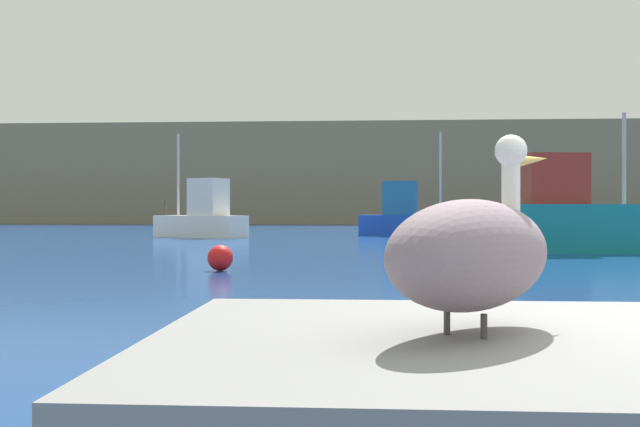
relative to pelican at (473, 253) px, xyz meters
name	(u,v)px	position (x,y,z in m)	size (l,w,h in m)	color
hillside_backdrop	(389,175)	(1.31, 69.55, 3.45)	(140.00, 12.47, 9.11)	#7F755B
pier_dock	(471,416)	(-0.01, -0.01, -0.74)	(2.88, 2.59, 0.73)	gray
pelican	(473,253)	(0.00, 0.00, 0.00)	(1.10, 1.37, 0.93)	gray
fishing_boat_teal	(563,220)	(5.28, 19.61, -0.11)	(6.19, 2.45, 4.20)	teal
fishing_boat_blue	(407,217)	(1.35, 34.19, -0.16)	(5.08, 2.09, 5.09)	blue
fishing_boat_white	(203,217)	(-8.21, 31.24, -0.14)	(4.68, 3.38, 4.88)	white
mooring_buoy	(220,258)	(-3.63, 12.41, -0.83)	(0.54, 0.54, 0.54)	red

